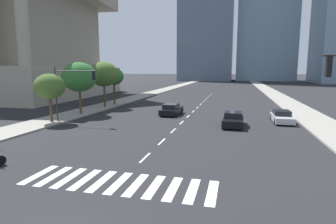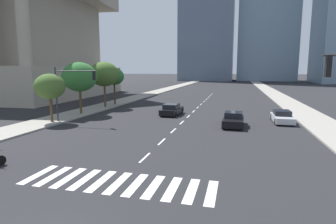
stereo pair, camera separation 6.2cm
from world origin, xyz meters
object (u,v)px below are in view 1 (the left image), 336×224
Objects in this scene: sedan_silver_2 at (282,117)px; street_tree_fourth at (114,77)px; street_tree_second at (79,77)px; sedan_black_0 at (233,120)px; sedan_black_1 at (171,110)px; street_tree_third at (104,74)px; traffic_signal_far at (71,84)px; street_tree_nearest at (50,87)px.

sedan_silver_2 is 25.23m from street_tree_fourth.
street_tree_second is at bearing -89.55° from sedan_silver_2.
street_tree_fourth is (-18.26, 12.37, 3.81)m from sedan_black_0.
street_tree_third is at bearing 74.16° from sedan_black_1.
traffic_signal_far is at bearing -81.66° from street_tree_fourth.
street_tree_third reaches higher than traffic_signal_far.
street_tree_second reaches higher than street_tree_nearest.
street_tree_second is (-23.19, -0.56, 4.03)m from sedan_silver_2.
street_tree_fourth is at bearing 90.00° from street_tree_third.
street_tree_second is at bearing -96.52° from sedan_black_0.
street_tree_third is at bearing -90.00° from street_tree_fourth.
street_tree_nearest reaches higher than sedan_black_0.
street_tree_second reaches higher than street_tree_fourth.
street_tree_second reaches higher than sedan_black_0.
sedan_silver_2 is 0.80× the size of traffic_signal_far.
sedan_silver_2 is (12.32, -1.97, -0.04)m from sedan_black_1.
traffic_signal_far is at bearing 11.79° from street_tree_nearest.
traffic_signal_far is at bearing -79.67° from sedan_black_0.
sedan_black_0 is 0.69× the size of street_tree_third.
sedan_silver_2 is 0.70× the size of street_tree_third.
street_tree_third is at bearing -114.69° from sedan_black_0.
street_tree_third is at bearing 100.67° from traffic_signal_far.
sedan_silver_2 is 24.30m from street_tree_third.
street_tree_nearest is 0.79× the size of street_tree_second.
sedan_black_1 is 1.01× the size of sedan_silver_2.
traffic_signal_far is (-21.02, -5.64, 3.44)m from sedan_silver_2.
sedan_black_1 is 13.58m from street_tree_fourth.
street_tree_second is at bearing -90.00° from street_tree_third.
street_tree_nearest is 0.88× the size of street_tree_fourth.
street_tree_fourth reaches higher than sedan_silver_2.
sedan_silver_2 is at bearing -21.56° from street_tree_fourth.
sedan_black_1 is at bearing -123.24° from sedan_black_0.
traffic_signal_far is (-8.70, -7.61, 3.40)m from sedan_black_1.
sedan_black_0 is at bearing 8.97° from street_tree_nearest.
sedan_black_1 is 12.04m from traffic_signal_far.
sedan_black_0 is 0.79× the size of street_tree_fourth.
sedan_silver_2 is at bearing -14.21° from street_tree_third.
street_tree_fourth reaches higher than traffic_signal_far.
street_tree_second is at bearing 106.99° from sedan_black_1.
traffic_signal_far is 5.56m from street_tree_second.
street_tree_second reaches higher than traffic_signal_far.
street_tree_third reaches higher than sedan_black_0.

